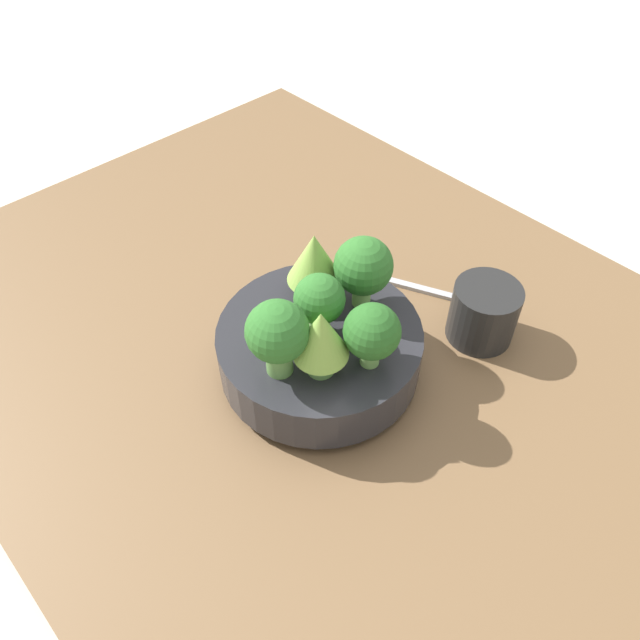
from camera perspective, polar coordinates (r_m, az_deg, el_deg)
The scene contains 11 objects.
ground_plane at distance 0.82m, azimuth 1.86°, elevation -5.06°, with size 6.00×6.00×0.00m, color beige.
table at distance 0.80m, azimuth 1.89°, elevation -4.18°, with size 1.19×0.83×0.04m.
bowl at distance 0.74m, azimuth 0.00°, elevation -2.72°, with size 0.24×0.24×0.07m.
broccoli_floret_left at distance 0.65m, azimuth 4.77°, elevation -1.17°, with size 0.06×0.06×0.08m.
broccoli_floret_front at distance 0.71m, azimuth 4.26°, elevation 4.65°, with size 0.07×0.07×0.09m.
broccoli_floret_back at distance 0.64m, azimuth -3.91°, elevation -1.29°, with size 0.07×0.07×0.09m.
broccoli_floret_center at distance 0.68m, azimuth 0.00°, elevation 1.69°, with size 0.06×0.06×0.08m.
romanesco_piece_near at distance 0.72m, azimuth -0.27°, elevation 5.72°, with size 0.07×0.07×0.09m.
romanesco_piece_far at distance 0.64m, azimuth 0.07°, elevation -1.58°, with size 0.06×0.06×0.09m.
cup at distance 0.81m, azimuth 14.72°, elevation 0.65°, with size 0.08×0.08×0.08m.
fork at distance 0.88m, azimuth 8.98°, elevation 2.88°, with size 0.15×0.08×0.01m.
Camera 1 is at (-0.35, 0.37, 0.64)m, focal length 35.00 mm.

